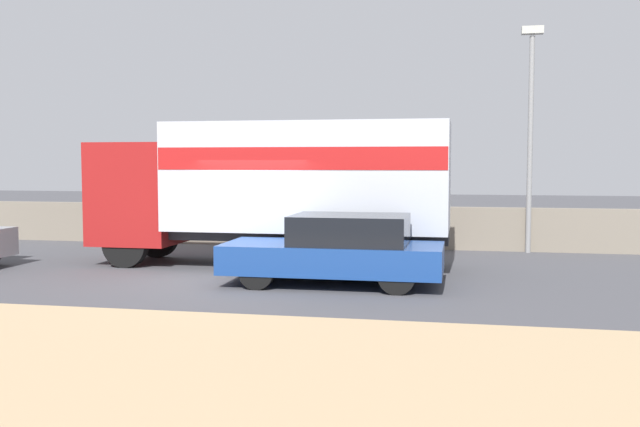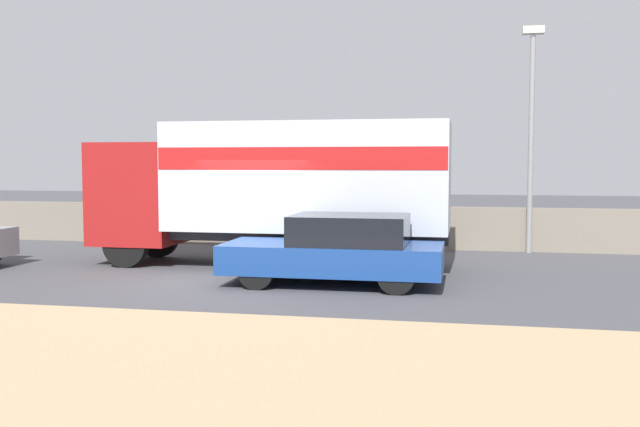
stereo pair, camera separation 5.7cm
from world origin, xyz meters
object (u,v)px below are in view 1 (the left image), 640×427
at_px(box_truck, 279,181).
at_px(car_hatchback, 338,250).
at_px(pedestrian, 108,218).
at_px(street_lamp, 531,121).

height_order(box_truck, car_hatchback, box_truck).
bearing_deg(car_hatchback, box_truck, -51.60).
relative_size(box_truck, pedestrian, 5.18).
xyz_separation_m(box_truck, pedestrian, (-5.80, 2.72, -1.16)).
xyz_separation_m(street_lamp, car_hatchback, (-4.18, -6.03, -2.84)).
bearing_deg(street_lamp, pedestrian, -175.08).
bearing_deg(pedestrian, box_truck, -25.17).
bearing_deg(pedestrian, street_lamp, 4.92).
distance_m(box_truck, pedestrian, 6.51).
height_order(street_lamp, car_hatchback, street_lamp).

